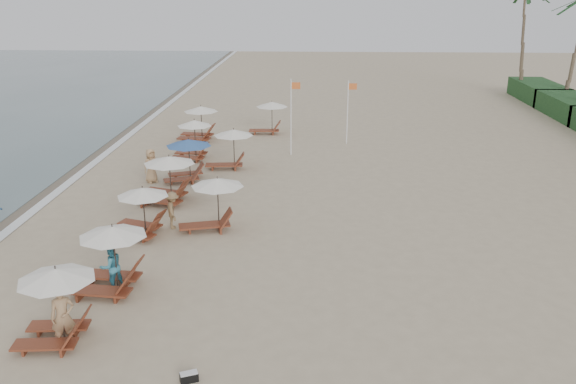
{
  "coord_description": "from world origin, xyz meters",
  "views": [
    {
      "loc": [
        1.75,
        -18.75,
        9.79
      ],
      "look_at": [
        0.61,
        6.19,
        1.3
      ],
      "focal_mm": 37.63,
      "sensor_mm": 36.0,
      "label": 1
    }
  ],
  "objects_px": {
    "lounger_station_1": "(108,261)",
    "lounger_station_3": "(165,180)",
    "duffel_bag": "(189,377)",
    "flag_pole_near": "(292,113)",
    "beachgoer_mid_b": "(173,210)",
    "lounger_station_6": "(197,125)",
    "lounger_station_5": "(191,141)",
    "beachgoer_mid_a": "(111,266)",
    "lounger_station_0": "(53,304)",
    "beachgoer_near": "(63,317)",
    "lounger_station_2": "(139,212)",
    "inland_station_2": "(268,115)",
    "lounger_station_4": "(186,158)",
    "inland_station_0": "(211,201)",
    "inland_station_1": "(229,146)",
    "beachgoer_far_b": "(151,166)"
  },
  "relations": [
    {
      "from": "lounger_station_5",
      "to": "beachgoer_mid_a",
      "type": "xyz_separation_m",
      "value": [
        0.52,
        -16.39,
        -0.27
      ]
    },
    {
      "from": "beachgoer_near",
      "to": "inland_station_1",
      "type": "bearing_deg",
      "value": 54.79
    },
    {
      "from": "beachgoer_near",
      "to": "beachgoer_far_b",
      "type": "height_order",
      "value": "beachgoer_near"
    },
    {
      "from": "beachgoer_mid_b",
      "to": "lounger_station_6",
      "type": "bearing_deg",
      "value": -11.37
    },
    {
      "from": "lounger_station_3",
      "to": "beachgoer_near",
      "type": "distance_m",
      "value": 12.28
    },
    {
      "from": "lounger_station_6",
      "to": "beachgoer_mid_a",
      "type": "xyz_separation_m",
      "value": [
        1.04,
        -21.07,
        -0.23
      ]
    },
    {
      "from": "lounger_station_0",
      "to": "beachgoer_near",
      "type": "relative_size",
      "value": 1.31
    },
    {
      "from": "inland_station_2",
      "to": "lounger_station_6",
      "type": "bearing_deg",
      "value": -154.4
    },
    {
      "from": "lounger_station_5",
      "to": "flag_pole_near",
      "type": "height_order",
      "value": "flag_pole_near"
    },
    {
      "from": "lounger_station_1",
      "to": "lounger_station_5",
      "type": "distance_m",
      "value": 16.53
    },
    {
      "from": "lounger_station_0",
      "to": "flag_pole_near",
      "type": "height_order",
      "value": "flag_pole_near"
    },
    {
      "from": "flag_pole_near",
      "to": "inland_station_2",
      "type": "bearing_deg",
      "value": 108.49
    },
    {
      "from": "lounger_station_3",
      "to": "duffel_bag",
      "type": "xyz_separation_m",
      "value": [
        3.92,
        -13.81,
        -0.95
      ]
    },
    {
      "from": "inland_station_0",
      "to": "inland_station_1",
      "type": "xyz_separation_m",
      "value": [
        -0.51,
        9.13,
        0.02
      ]
    },
    {
      "from": "lounger_station_6",
      "to": "lounger_station_4",
      "type": "bearing_deg",
      "value": -83.05
    },
    {
      "from": "beachgoer_mid_a",
      "to": "inland_station_2",
      "type": "bearing_deg",
      "value": -142.42
    },
    {
      "from": "lounger_station_0",
      "to": "beachgoer_near",
      "type": "distance_m",
      "value": 0.45
    },
    {
      "from": "beachgoer_mid_b",
      "to": "flag_pole_near",
      "type": "bearing_deg",
      "value": -38.8
    },
    {
      "from": "lounger_station_5",
      "to": "beachgoer_near",
      "type": "xyz_separation_m",
      "value": [
        0.27,
        -19.86,
        -0.17
      ]
    },
    {
      "from": "inland_station_0",
      "to": "flag_pole_near",
      "type": "xyz_separation_m",
      "value": [
        2.9,
        12.29,
        1.28
      ]
    },
    {
      "from": "inland_station_2",
      "to": "duffel_bag",
      "type": "height_order",
      "value": "inland_station_2"
    },
    {
      "from": "duffel_bag",
      "to": "flag_pole_near",
      "type": "height_order",
      "value": "flag_pole_near"
    },
    {
      "from": "lounger_station_4",
      "to": "duffel_bag",
      "type": "height_order",
      "value": "lounger_station_4"
    },
    {
      "from": "inland_station_2",
      "to": "beachgoer_near",
      "type": "bearing_deg",
      "value": -98.1
    },
    {
      "from": "lounger_station_2",
      "to": "beachgoer_mid_b",
      "type": "height_order",
      "value": "lounger_station_2"
    },
    {
      "from": "lounger_station_1",
      "to": "lounger_station_2",
      "type": "distance_m",
      "value": 4.86
    },
    {
      "from": "lounger_station_6",
      "to": "inland_station_2",
      "type": "height_order",
      "value": "lounger_station_6"
    },
    {
      "from": "inland_station_1",
      "to": "flag_pole_near",
      "type": "relative_size",
      "value": 0.6
    },
    {
      "from": "lounger_station_0",
      "to": "flag_pole_near",
      "type": "xyz_separation_m",
      "value": [
        5.95,
        21.04,
        1.33
      ]
    },
    {
      "from": "inland_station_2",
      "to": "flag_pole_near",
      "type": "height_order",
      "value": "flag_pole_near"
    },
    {
      "from": "inland_station_1",
      "to": "beachgoer_mid_a",
      "type": "xyz_separation_m",
      "value": [
        -2.0,
        -14.56,
        -0.47
      ]
    },
    {
      "from": "lounger_station_6",
      "to": "beachgoer_far_b",
      "type": "xyz_separation_m",
      "value": [
        -0.7,
        -9.23,
        -0.15
      ]
    },
    {
      "from": "inland_station_0",
      "to": "lounger_station_5",
      "type": "bearing_deg",
      "value": 105.45
    },
    {
      "from": "lounger_station_2",
      "to": "duffel_bag",
      "type": "height_order",
      "value": "lounger_station_2"
    },
    {
      "from": "lounger_station_4",
      "to": "flag_pole_near",
      "type": "bearing_deg",
      "value": 45.91
    },
    {
      "from": "duffel_bag",
      "to": "flag_pole_near",
      "type": "bearing_deg",
      "value": 85.53
    },
    {
      "from": "inland_station_0",
      "to": "beachgoer_mid_b",
      "type": "xyz_separation_m",
      "value": [
        -1.67,
        0.09,
        -0.48
      ]
    },
    {
      "from": "lounger_station_0",
      "to": "lounger_station_5",
      "type": "bearing_deg",
      "value": 89.94
    },
    {
      "from": "lounger_station_0",
      "to": "lounger_station_2",
      "type": "bearing_deg",
      "value": 88.88
    },
    {
      "from": "lounger_station_0",
      "to": "beachgoer_far_b",
      "type": "height_order",
      "value": "lounger_station_0"
    },
    {
      "from": "beachgoer_near",
      "to": "beachgoer_mid_a",
      "type": "xyz_separation_m",
      "value": [
        0.25,
        3.47,
        -0.09
      ]
    },
    {
      "from": "lounger_station_3",
      "to": "flag_pole_near",
      "type": "height_order",
      "value": "flag_pole_near"
    },
    {
      "from": "lounger_station_2",
      "to": "inland_station_1",
      "type": "height_order",
      "value": "inland_station_1"
    },
    {
      "from": "lounger_station_5",
      "to": "inland_station_0",
      "type": "distance_m",
      "value": 11.38
    },
    {
      "from": "inland_station_2",
      "to": "flag_pole_near",
      "type": "xyz_separation_m",
      "value": [
        1.86,
        -5.55,
        1.26
      ]
    },
    {
      "from": "lounger_station_6",
      "to": "beachgoer_far_b",
      "type": "height_order",
      "value": "lounger_station_6"
    },
    {
      "from": "flag_pole_near",
      "to": "lounger_station_2",
      "type": "bearing_deg",
      "value": -114.01
    },
    {
      "from": "lounger_station_0",
      "to": "beachgoer_mid_a",
      "type": "xyz_separation_m",
      "value": [
        0.54,
        3.33,
        -0.41
      ]
    },
    {
      "from": "beachgoer_mid_a",
      "to": "beachgoer_far_b",
      "type": "height_order",
      "value": "beachgoer_far_b"
    },
    {
      "from": "lounger_station_1",
      "to": "lounger_station_3",
      "type": "height_order",
      "value": "lounger_station_1"
    }
  ]
}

